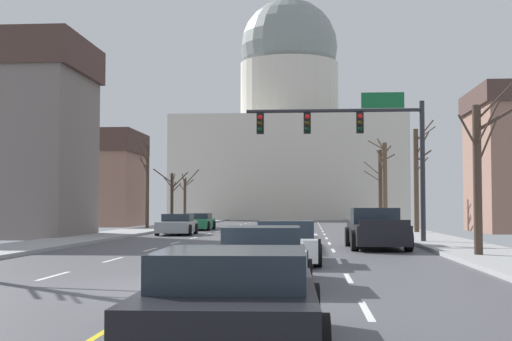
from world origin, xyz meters
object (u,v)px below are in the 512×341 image
sedan_near_02 (263,257)px  sedan_near_03 (233,302)px  pickup_truck_near_00 (376,230)px  sedan_oncoming_00 (177,225)px  sedan_oncoming_01 (198,222)px  sedan_near_01 (287,243)px  signal_gantry (357,134)px

sedan_near_02 → sedan_near_03: sedan_near_02 is taller
pickup_truck_near_00 → sedan_oncoming_00: 16.65m
sedan_near_02 → sedan_oncoming_01: (-6.81, 34.76, -0.02)m
pickup_truck_near_00 → sedan_oncoming_01: bearing=116.0°
sedan_near_02 → sedan_near_03: bearing=-89.0°
sedan_near_01 → sedan_oncoming_01: sedan_near_01 is taller
pickup_truck_near_00 → sedan_oncoming_00: size_ratio=1.21×
sedan_near_01 → signal_gantry: bearing=75.4°
sedan_near_02 → sedan_oncoming_01: bearing=101.1°
pickup_truck_near_00 → sedan_oncoming_00: (-10.39, 13.01, -0.14)m
signal_gantry → sedan_oncoming_00: 14.54m
sedan_near_01 → sedan_oncoming_00: (-7.09, 20.51, 0.00)m
sedan_oncoming_00 → pickup_truck_near_00: bearing=-51.4°
sedan_near_01 → sedan_near_03: (-0.23, -12.87, -0.02)m
signal_gantry → sedan_near_02: signal_gantry is taller
sedan_near_01 → sedan_oncoming_01: 29.85m
signal_gantry → pickup_truck_near_00: (0.50, -3.27, -4.17)m
sedan_oncoming_00 → signal_gantry: bearing=-44.6°
signal_gantry → sedan_near_02: bearing=-100.8°
pickup_truck_near_00 → sedan_near_01: pickup_truck_near_00 is taller
sedan_near_01 → sedan_near_02: 5.78m
sedan_near_01 → pickup_truck_near_00: bearing=66.3°
sedan_near_01 → sedan_near_03: size_ratio=1.08×
signal_gantry → sedan_near_03: signal_gantry is taller
pickup_truck_near_00 → sedan_near_03: (-3.53, -20.38, -0.16)m
signal_gantry → sedan_near_01: size_ratio=1.68×
sedan_oncoming_00 → sedan_oncoming_01: sedan_oncoming_00 is taller
signal_gantry → sedan_near_02: size_ratio=1.82×
sedan_near_02 → sedan_near_03: 7.10m
pickup_truck_near_00 → sedan_oncoming_00: bearing=128.6°
pickup_truck_near_00 → sedan_near_01: (-3.30, -7.50, -0.14)m
signal_gantry → sedan_oncoming_01: (-9.96, 18.21, -4.33)m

